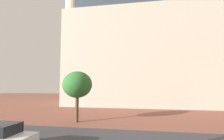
# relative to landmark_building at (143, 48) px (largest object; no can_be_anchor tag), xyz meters

# --- Properties ---
(landmark_building) EXTENTS (29.47, 12.33, 37.55)m
(landmark_building) POSITION_rel_landmark_building_xyz_m (0.00, 0.00, 0.00)
(landmark_building) COLOR #B2A893
(landmark_building) RESTS_ON ground_plane
(tree_curb_far) EXTENTS (3.01, 3.01, 5.13)m
(tree_curb_far) POSITION_rel_landmark_building_xyz_m (-6.59, -16.95, -7.23)
(tree_curb_far) COLOR #4C3823
(tree_curb_far) RESTS_ON ground_plane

